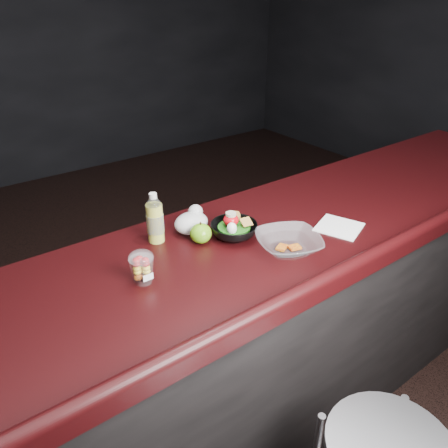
{
  "coord_description": "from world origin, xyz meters",
  "views": [
    {
      "loc": [
        -0.77,
        -0.76,
        1.84
      ],
      "look_at": [
        0.04,
        0.34,
        1.1
      ],
      "focal_mm": 35.0,
      "sensor_mm": 36.0,
      "label": 1
    }
  ],
  "objects_px": {
    "green_apple": "(201,233)",
    "lemonade_bottle": "(155,221)",
    "takeout_bowl": "(288,243)",
    "fruit_cup": "(142,267)",
    "snack_bowl": "(234,229)"
  },
  "relations": [
    {
      "from": "lemonade_bottle",
      "to": "takeout_bowl",
      "type": "xyz_separation_m",
      "value": [
        0.34,
        -0.34,
        -0.05
      ]
    },
    {
      "from": "lemonade_bottle",
      "to": "green_apple",
      "type": "bearing_deg",
      "value": -40.38
    },
    {
      "from": "fruit_cup",
      "to": "green_apple",
      "type": "bearing_deg",
      "value": 18.44
    },
    {
      "from": "green_apple",
      "to": "takeout_bowl",
      "type": "distance_m",
      "value": 0.32
    },
    {
      "from": "snack_bowl",
      "to": "takeout_bowl",
      "type": "xyz_separation_m",
      "value": [
        0.1,
        -0.19,
        -0.0
      ]
    },
    {
      "from": "lemonade_bottle",
      "to": "green_apple",
      "type": "height_order",
      "value": "lemonade_bottle"
    },
    {
      "from": "green_apple",
      "to": "takeout_bowl",
      "type": "xyz_separation_m",
      "value": [
        0.22,
        -0.23,
        -0.01
      ]
    },
    {
      "from": "lemonade_bottle",
      "to": "takeout_bowl",
      "type": "distance_m",
      "value": 0.48
    },
    {
      "from": "green_apple",
      "to": "snack_bowl",
      "type": "xyz_separation_m",
      "value": [
        0.12,
        -0.04,
        -0.0
      ]
    },
    {
      "from": "green_apple",
      "to": "lemonade_bottle",
      "type": "bearing_deg",
      "value": 139.62
    },
    {
      "from": "fruit_cup",
      "to": "green_apple",
      "type": "relative_size",
      "value": 1.36
    },
    {
      "from": "snack_bowl",
      "to": "fruit_cup",
      "type": "bearing_deg",
      "value": -172.22
    },
    {
      "from": "takeout_bowl",
      "to": "green_apple",
      "type": "bearing_deg",
      "value": 133.61
    },
    {
      "from": "green_apple",
      "to": "fruit_cup",
      "type": "bearing_deg",
      "value": -161.56
    },
    {
      "from": "lemonade_bottle",
      "to": "green_apple",
      "type": "relative_size",
      "value": 2.3
    }
  ]
}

